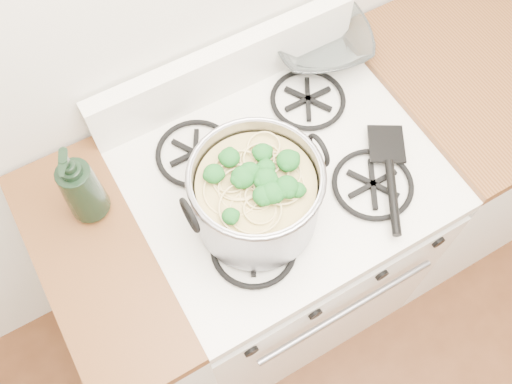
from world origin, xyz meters
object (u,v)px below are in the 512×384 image
Objects in this scene: gas_range at (277,243)px; stock_pot at (256,196)px; glass_bowl at (320,45)px; bottle at (79,184)px; spatula at (387,142)px.

stock_pot reaches higher than gas_range.
glass_bowl is 0.76m from bottle.
glass_bowl reaches higher than spatula.
spatula is 0.75m from bottle.
glass_bowl is (0.29, 0.28, 0.50)m from gas_range.
stock_pot is 0.39m from spatula.
bottle is (-0.74, -0.15, 0.11)m from glass_bowl.
gas_range is 0.60m from stock_pot.
stock_pot is at bearing -148.53° from spatula.
gas_range is at bearing -165.11° from spatula.
bottle is at bearing -165.25° from spatula.
glass_bowl is at bearing 116.58° from spatula.
gas_range is 2.81× the size of stock_pot.
gas_range is at bearing 32.16° from stock_pot.
spatula is (0.38, 0.00, -0.08)m from stock_pot.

